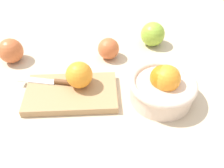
{
  "coord_description": "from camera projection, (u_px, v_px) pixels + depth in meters",
  "views": [
    {
      "loc": [
        0.03,
        0.56,
        0.49
      ],
      "look_at": [
        -0.05,
        0.08,
        0.04
      ],
      "focal_mm": 39.08,
      "sensor_mm": 36.0,
      "label": 1
    }
  ],
  "objects": [
    {
      "name": "knife",
      "position": [
        51.0,
        81.0,
        0.69
      ],
      "size": [
        0.15,
        0.06,
        0.01
      ],
      "color": "silver",
      "rests_on": "cutting_board"
    },
    {
      "name": "apple_front_left_2",
      "position": [
        108.0,
        49.0,
        0.79
      ],
      "size": [
        0.07,
        0.07,
        0.07
      ],
      "primitive_type": "sphere",
      "color": "#CC6638",
      "rests_on": "ground_plane"
    },
    {
      "name": "cutting_board",
      "position": [
        71.0,
        93.0,
        0.67
      ],
      "size": [
        0.26,
        0.17,
        0.02
      ],
      "primitive_type": "cube",
      "rotation": [
        0.0,
        0.0,
        -0.1
      ],
      "color": "tan",
      "rests_on": "ground_plane"
    },
    {
      "name": "orange_on_board",
      "position": [
        79.0,
        75.0,
        0.66
      ],
      "size": [
        0.07,
        0.07,
        0.07
      ],
      "primitive_type": "sphere",
      "color": "orange",
      "rests_on": "cutting_board"
    },
    {
      "name": "bowl",
      "position": [
        163.0,
        87.0,
        0.64
      ],
      "size": [
        0.18,
        0.18,
        0.11
      ],
      "color": "beige",
      "rests_on": "ground_plane"
    },
    {
      "name": "ground_plane",
      "position": [
        93.0,
        77.0,
        0.74
      ],
      "size": [
        2.4,
        2.4,
        0.0
      ],
      "primitive_type": "plane",
      "color": "beige"
    },
    {
      "name": "apple_front_left",
      "position": [
        153.0,
        34.0,
        0.84
      ],
      "size": [
        0.08,
        0.08,
        0.08
      ],
      "primitive_type": "sphere",
      "color": "#8EB738",
      "rests_on": "ground_plane"
    },
    {
      "name": "apple_front_right",
      "position": [
        11.0,
        51.0,
        0.77
      ],
      "size": [
        0.08,
        0.08,
        0.08
      ],
      "primitive_type": "sphere",
      "color": "#CC6638",
      "rests_on": "ground_plane"
    }
  ]
}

